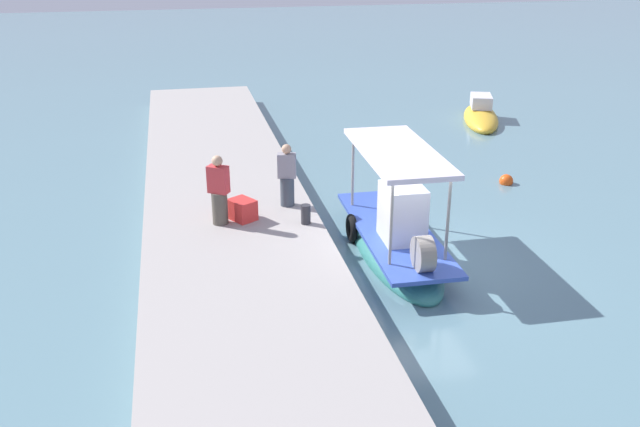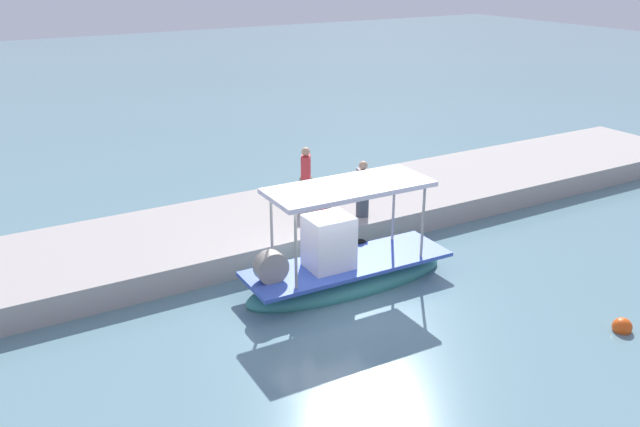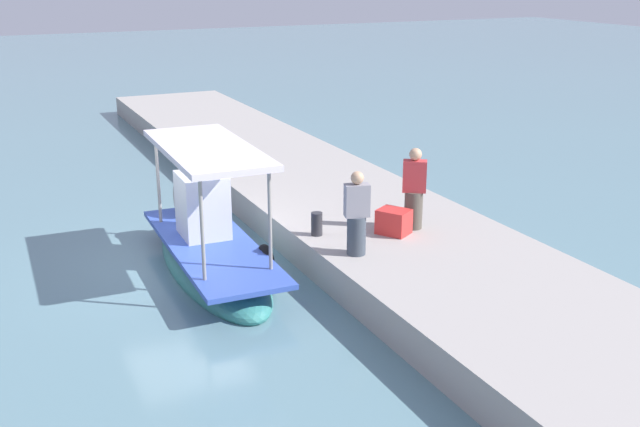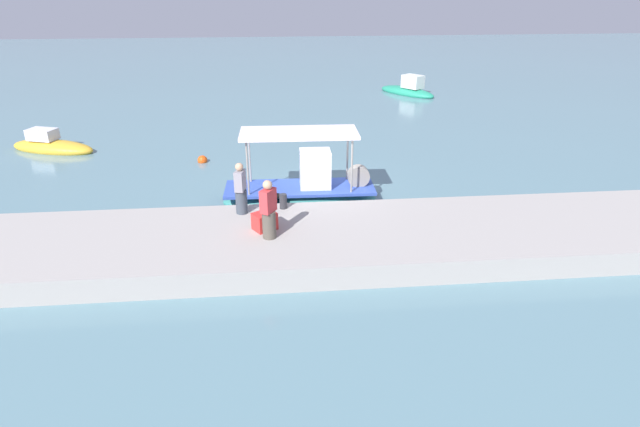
% 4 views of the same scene
% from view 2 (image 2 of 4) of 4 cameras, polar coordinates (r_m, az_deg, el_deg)
% --- Properties ---
extents(ground_plane, '(120.00, 120.00, 0.00)m').
position_cam_2_polar(ground_plane, '(16.76, 0.96, -7.14)').
color(ground_plane, slate).
extents(dock_quay, '(36.00, 4.39, 0.71)m').
position_cam_2_polar(dock_quay, '(20.05, -5.43, -1.18)').
color(dock_quay, '#A29C97').
rests_on(dock_quay, ground_plane).
extents(main_fishing_boat, '(5.67, 1.88, 3.03)m').
position_cam_2_polar(main_fishing_boat, '(17.18, 2.06, -4.63)').
color(main_fishing_boat, teal).
rests_on(main_fishing_boat, ground_plane).
extents(fisherman_near_bollard, '(0.45, 0.52, 1.67)m').
position_cam_2_polar(fisherman_near_bollard, '(19.66, 3.62, 1.88)').
color(fisherman_near_bollard, '#3C4550').
rests_on(fisherman_near_bollard, dock_quay).
extents(fisherman_by_crate, '(0.54, 0.57, 1.76)m').
position_cam_2_polar(fisherman_by_crate, '(20.69, -1.20, 3.03)').
color(fisherman_by_crate, '#524B41').
rests_on(fisherman_by_crate, dock_quay).
extents(mooring_bollard, '(0.24, 0.24, 0.49)m').
position_cam_2_polar(mooring_bollard, '(18.98, 0.66, -0.45)').
color(mooring_bollard, '#2D2D33').
rests_on(mooring_bollard, dock_quay).
extents(cargo_crate, '(0.81, 0.77, 0.52)m').
position_cam_2_polar(cargo_crate, '(20.47, -0.08, 1.24)').
color(cargo_crate, red).
rests_on(cargo_crate, dock_quay).
extents(marker_buoy, '(0.44, 0.44, 0.44)m').
position_cam_2_polar(marker_buoy, '(16.81, 24.13, -8.73)').
color(marker_buoy, '#EC4F15').
rests_on(marker_buoy, ground_plane).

